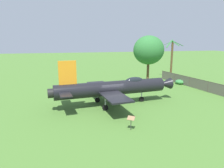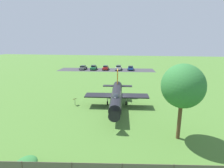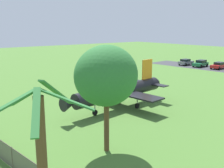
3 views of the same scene
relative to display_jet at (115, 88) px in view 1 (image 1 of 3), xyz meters
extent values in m
plane|color=#47722D|center=(-0.35, -0.03, -1.98)|extent=(200.00, 200.00, 0.00)
cylinder|color=black|center=(-0.35, -0.03, -0.04)|extent=(12.61, 2.74, 1.59)
cone|color=black|center=(6.48, 0.60, -0.04)|extent=(1.72, 1.49, 1.35)
cylinder|color=black|center=(-6.83, -0.64, -0.04)|extent=(0.69, 1.00, 0.95)
ellipsoid|color=black|center=(2.39, 0.22, 0.64)|extent=(2.27, 1.10, 0.84)
cube|color=orange|center=(-5.09, -0.47, 1.97)|extent=(1.81, 0.31, 2.42)
cube|color=black|center=(-1.24, 2.73, -0.23)|extent=(2.56, 4.27, 0.16)
cube|color=black|center=(-0.71, -2.91, -0.23)|extent=(2.56, 4.27, 0.16)
cube|color=black|center=(-5.74, 1.16, 0.12)|extent=(1.26, 1.89, 0.10)
cube|color=black|center=(-5.43, -2.21, 0.12)|extent=(1.26, 1.89, 0.10)
cylinder|color=#A5A8AD|center=(3.39, 0.32, -0.94)|extent=(0.12, 0.12, 1.48)
cylinder|color=black|center=(3.39, 0.32, -1.68)|extent=(0.61, 0.23, 0.60)
cylinder|color=#A5A8AD|center=(-1.74, 1.34, -0.94)|extent=(0.12, 0.12, 1.48)
cylinder|color=black|center=(-1.74, 1.34, -1.68)|extent=(0.61, 0.23, 0.60)
cylinder|color=#A5A8AD|center=(-1.46, -1.64, -0.94)|extent=(0.12, 0.12, 1.48)
cylinder|color=black|center=(-1.46, -1.64, -1.68)|extent=(0.61, 0.23, 0.60)
cylinder|color=brown|center=(7.34, 7.44, 0.22)|extent=(0.38, 0.38, 4.39)
ellipsoid|color=#2D7033|center=(7.34, 7.44, 3.71)|extent=(4.71, 4.16, 4.35)
cylinder|color=brown|center=(14.97, 13.55, 1.38)|extent=(0.38, 0.38, 6.72)
cube|color=#2D7033|center=(16.13, 13.51, 4.54)|extent=(2.18, 0.32, 0.93)
cube|color=#2D7033|center=(15.45, 14.48, 4.54)|extent=(1.05, 1.75, 1.10)
cube|color=#2D7033|center=(14.09, 14.03, 4.54)|extent=(1.75, 1.10, 0.89)
cube|color=#2D7033|center=(13.89, 12.86, 4.54)|extent=(1.96, 1.37, 1.46)
cube|color=#2D7033|center=(15.24, 12.78, 4.54)|extent=(0.70, 1.45, 0.82)
cylinder|color=#4C4238|center=(14.16, 2.23, -1.19)|extent=(0.08, 0.08, 1.58)
cylinder|color=#4C4238|center=(13.73, 5.81, -1.19)|extent=(0.08, 0.08, 1.58)
cylinder|color=#4C4238|center=(13.29, 9.39, -1.19)|extent=(0.08, 0.08, 1.58)
cylinder|color=#4C4238|center=(12.85, 12.97, -1.19)|extent=(0.08, 0.08, 1.58)
cylinder|color=#4C4238|center=(14.38, 0.44, -0.45)|extent=(3.11, 25.06, 0.05)
cube|color=#59544C|center=(14.38, 0.44, -1.19)|extent=(3.08, 25.05, 1.51)
ellipsoid|color=#387F3D|center=(13.38, 7.88, -1.60)|extent=(1.50, 1.61, 0.75)
cylinder|color=#333333|center=(-0.46, -6.70, -1.53)|extent=(0.06, 0.06, 0.90)
cube|color=olive|center=(-0.46, -6.70, -0.96)|extent=(0.72, 0.68, 0.25)
camera|label=1|loc=(-5.77, -21.13, 5.18)|focal=32.43mm
camera|label=2|loc=(24.84, 3.11, 7.96)|focal=28.23mm
camera|label=3|loc=(18.48, 21.98, 7.06)|focal=42.44mm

